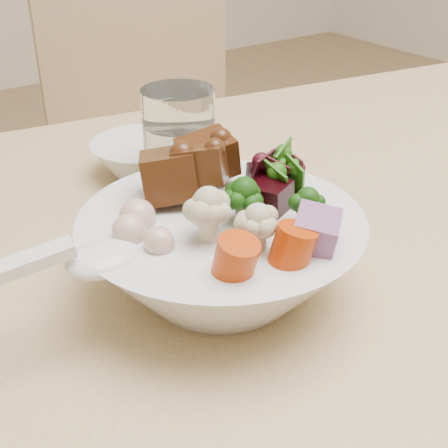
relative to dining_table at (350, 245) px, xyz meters
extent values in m
cube|color=#DCBA82|center=(0.00, 0.00, 0.05)|extent=(1.52, 1.01, 0.04)
cube|color=tan|center=(0.10, 0.61, -0.14)|extent=(0.50, 0.50, 0.04)
cube|color=tan|center=(0.14, 0.80, 0.09)|extent=(0.42, 0.11, 0.47)
cylinder|color=tan|center=(-0.11, 0.46, -0.38)|extent=(0.03, 0.03, 0.43)
cylinder|color=tan|center=(0.24, 0.40, -0.38)|extent=(0.03, 0.03, 0.43)
cylinder|color=tan|center=(-0.04, 0.82, -0.38)|extent=(0.03, 0.03, 0.43)
cylinder|color=tan|center=(0.31, 0.75, -0.38)|extent=(0.03, 0.03, 0.43)
sphere|color=black|center=(-0.23, -0.08, 0.16)|extent=(0.04, 0.04, 0.04)
sphere|color=beige|center=(-0.27, -0.08, 0.16)|extent=(0.05, 0.05, 0.05)
cube|color=black|center=(-0.17, -0.04, 0.15)|extent=(0.04, 0.04, 0.03)
cube|color=#855080|center=(-0.20, -0.14, 0.15)|extent=(0.05, 0.06, 0.04)
cylinder|color=#CE3705|center=(-0.28, -0.13, 0.15)|extent=(0.04, 0.04, 0.03)
sphere|color=#CDA090|center=(-0.31, -0.07, 0.15)|extent=(0.03, 0.03, 0.03)
ellipsoid|color=white|center=(-0.35, -0.06, 0.14)|extent=(0.07, 0.06, 0.02)
cylinder|color=white|center=(-0.18, 0.10, 0.14)|extent=(0.08, 0.08, 0.13)
cylinder|color=white|center=(-0.18, 0.10, 0.12)|extent=(0.07, 0.07, 0.09)
camera|label=1|loc=(-0.51, -0.44, 0.40)|focal=50.00mm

